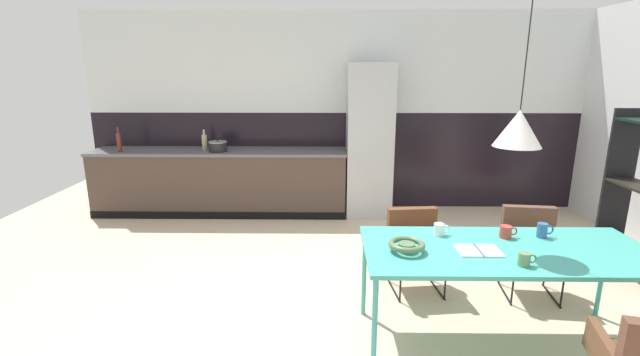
% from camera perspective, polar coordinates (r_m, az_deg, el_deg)
% --- Properties ---
extents(ground_plane, '(9.09, 9.09, 0.00)m').
position_cam_1_polar(ground_plane, '(3.63, 3.48, -18.72)').
color(ground_plane, beige).
extents(back_wall_splashback_dark, '(6.99, 0.12, 1.36)m').
position_cam_1_polar(back_wall_splashback_dark, '(6.32, 2.33, 2.40)').
color(back_wall_splashback_dark, black).
rests_on(back_wall_splashback_dark, ground).
extents(back_wall_panel_upper, '(6.99, 0.12, 1.36)m').
position_cam_1_polar(back_wall_panel_upper, '(6.18, 2.46, 14.88)').
color(back_wall_panel_upper, silver).
rests_on(back_wall_panel_upper, back_wall_splashback_dark).
extents(kitchen_counter, '(3.46, 0.63, 0.89)m').
position_cam_1_polar(kitchen_counter, '(6.19, -12.84, -0.44)').
color(kitchen_counter, '#46362F').
rests_on(kitchen_counter, ground).
extents(refrigerator_column, '(0.60, 0.60, 2.04)m').
position_cam_1_polar(refrigerator_column, '(5.93, 6.44, 4.88)').
color(refrigerator_column, '#ADAFB2').
rests_on(refrigerator_column, ground).
extents(dining_table, '(1.98, 0.85, 0.76)m').
position_cam_1_polar(dining_table, '(3.34, 23.22, -9.13)').
color(dining_table, teal).
rests_on(dining_table, ground).
extents(armchair_facing_counter, '(0.53, 0.52, 0.72)m').
position_cam_1_polar(armchair_facing_counter, '(4.07, 12.38, -7.81)').
color(armchair_facing_counter, brown).
rests_on(armchair_facing_counter, ground).
extents(armchair_near_window, '(0.53, 0.52, 0.77)m').
position_cam_1_polar(armchair_near_window, '(4.32, 25.90, -7.38)').
color(armchair_near_window, brown).
rests_on(armchair_near_window, ground).
extents(fruit_bowl, '(0.25, 0.25, 0.07)m').
position_cam_1_polar(fruit_bowl, '(3.06, 11.27, -8.62)').
color(fruit_bowl, '#4C704C').
rests_on(fruit_bowl, dining_table).
extents(open_book, '(0.29, 0.21, 0.02)m').
position_cam_1_polar(open_book, '(3.21, 20.04, -8.92)').
color(open_book, white).
rests_on(open_book, dining_table).
extents(mug_dark_espresso, '(0.12, 0.07, 0.09)m').
position_cam_1_polar(mug_dark_espresso, '(3.09, 25.22, -9.59)').
color(mug_dark_espresso, '#5B8456').
rests_on(mug_dark_espresso, dining_table).
extents(mug_white_ceramic, '(0.13, 0.09, 0.09)m').
position_cam_1_polar(mug_white_ceramic, '(3.51, 23.18, -6.49)').
color(mug_white_ceramic, '#B23D33').
rests_on(mug_white_ceramic, dining_table).
extents(mug_short_terracotta, '(0.12, 0.08, 0.09)m').
position_cam_1_polar(mug_short_terracotta, '(3.40, 15.36, -6.49)').
color(mug_short_terracotta, white).
rests_on(mug_short_terracotta, dining_table).
extents(mug_wide_latte, '(0.12, 0.07, 0.11)m').
position_cam_1_polar(mug_wide_latte, '(3.64, 27.10, -6.08)').
color(mug_wide_latte, '#335B93').
rests_on(mug_wide_latte, dining_table).
extents(cooking_pot, '(0.24, 0.24, 0.16)m').
position_cam_1_polar(cooking_pot, '(5.99, -13.21, 4.05)').
color(cooking_pot, black).
rests_on(cooking_pot, kitchen_counter).
extents(bottle_wine_green, '(0.06, 0.06, 0.33)m').
position_cam_1_polar(bottle_wine_green, '(6.38, -24.81, 4.31)').
color(bottle_wine_green, maroon).
rests_on(bottle_wine_green, kitchen_counter).
extents(bottle_spice_small, '(0.07, 0.07, 0.27)m').
position_cam_1_polar(bottle_spice_small, '(6.19, -14.89, 4.65)').
color(bottle_spice_small, tan).
rests_on(bottle_spice_small, kitchen_counter).
extents(pendant_lamp_over_table_near, '(0.31, 0.31, 1.21)m').
position_cam_1_polar(pendant_lamp_over_table_near, '(3.15, 24.53, 5.96)').
color(pendant_lamp_over_table_near, black).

